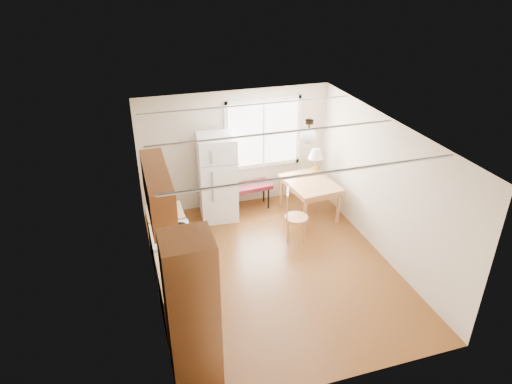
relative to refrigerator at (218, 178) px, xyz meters
name	(u,v)px	position (x,y,z in m)	size (l,w,h in m)	color
room_shell	(275,205)	(0.50, -2.03, 0.37)	(4.60, 5.60, 2.62)	#512A10
kitchen_run	(177,267)	(-1.21, -2.66, -0.04)	(0.65, 3.40, 2.20)	brown
window_unit	(263,133)	(1.10, 0.44, 0.67)	(1.64, 0.05, 1.51)	white
pendant_light	(309,135)	(1.20, -1.63, 1.35)	(0.26, 0.26, 0.40)	black
refrigerator	(218,178)	(0.00, 0.00, 0.00)	(0.79, 0.79, 1.77)	white
bench	(244,188)	(0.60, 0.16, -0.41)	(1.18, 0.52, 0.53)	#58141F
dining_table	(310,186)	(1.82, -0.47, -0.24)	(1.01, 1.28, 0.75)	#AB7042
chair	(292,212)	(1.12, -1.23, -0.31)	(0.49, 0.49, 1.00)	#AB7042
table_lamp	(316,156)	(2.08, -0.09, 0.25)	(0.31, 0.31, 0.54)	gold
coffee_maker	(180,275)	(-1.22, -3.10, 0.14)	(0.21, 0.25, 0.34)	black
kettle	(176,266)	(-1.24, -2.82, 0.10)	(0.11, 0.11, 0.21)	red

